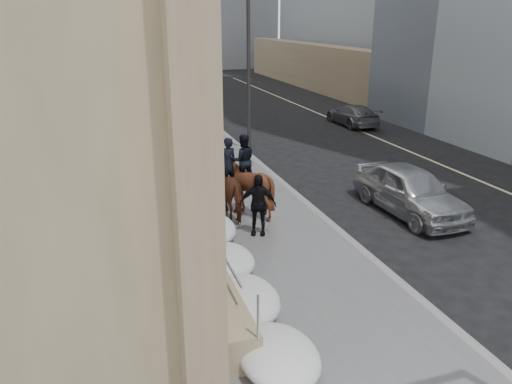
{
  "coord_description": "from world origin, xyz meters",
  "views": [
    {
      "loc": [
        -4.13,
        -9.2,
        6.33
      ],
      "look_at": [
        -0.13,
        3.37,
        1.7
      ],
      "focal_mm": 35.0,
      "sensor_mm": 36.0,
      "label": 1
    }
  ],
  "objects_px": {
    "mounted_horse_left": "(232,186)",
    "pedestrian": "(258,205)",
    "mounted_horse_right": "(244,182)",
    "car_silver": "(410,190)",
    "car_grey": "(352,115)"
  },
  "relations": [
    {
      "from": "car_silver",
      "to": "car_grey",
      "type": "distance_m",
      "value": 14.68
    },
    {
      "from": "mounted_horse_right",
      "to": "pedestrian",
      "type": "bearing_deg",
      "value": 91.55
    },
    {
      "from": "mounted_horse_right",
      "to": "car_grey",
      "type": "bearing_deg",
      "value": -126.28
    },
    {
      "from": "mounted_horse_left",
      "to": "pedestrian",
      "type": "distance_m",
      "value": 1.78
    },
    {
      "from": "mounted_horse_right",
      "to": "car_grey",
      "type": "height_order",
      "value": "mounted_horse_right"
    },
    {
      "from": "mounted_horse_right",
      "to": "pedestrian",
      "type": "distance_m",
      "value": 1.71
    },
    {
      "from": "mounted_horse_left",
      "to": "car_grey",
      "type": "relative_size",
      "value": 0.59
    },
    {
      "from": "mounted_horse_right",
      "to": "pedestrian",
      "type": "height_order",
      "value": "mounted_horse_right"
    },
    {
      "from": "mounted_horse_right",
      "to": "car_silver",
      "type": "distance_m",
      "value": 5.62
    },
    {
      "from": "mounted_horse_right",
      "to": "car_grey",
      "type": "distance_m",
      "value": 16.34
    },
    {
      "from": "car_grey",
      "to": "mounted_horse_left",
      "type": "bearing_deg",
      "value": 47.81
    },
    {
      "from": "mounted_horse_right",
      "to": "mounted_horse_left",
      "type": "bearing_deg",
      "value": -3.57
    },
    {
      "from": "car_silver",
      "to": "car_grey",
      "type": "xyz_separation_m",
      "value": [
        5.16,
        13.75,
        -0.18
      ]
    },
    {
      "from": "mounted_horse_left",
      "to": "mounted_horse_right",
      "type": "height_order",
      "value": "mounted_horse_right"
    },
    {
      "from": "pedestrian",
      "to": "car_silver",
      "type": "distance_m",
      "value": 5.54
    }
  ]
}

